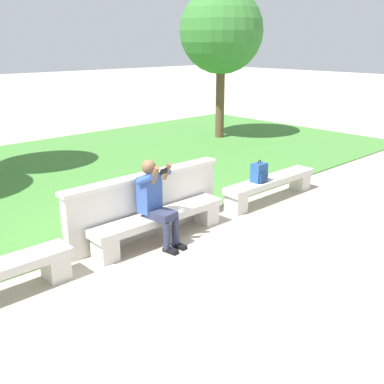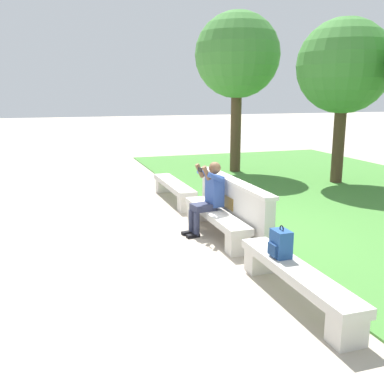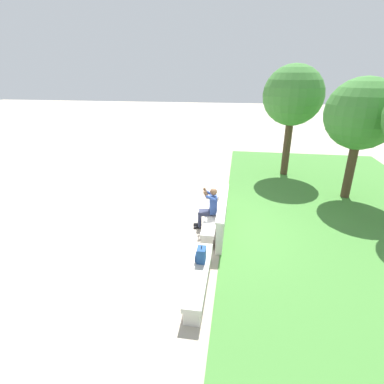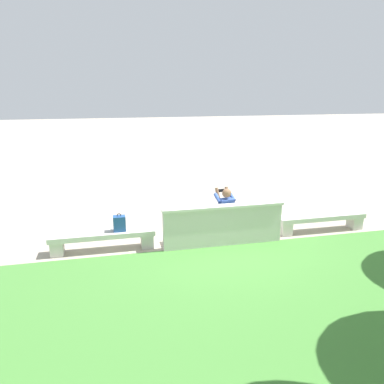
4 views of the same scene
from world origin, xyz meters
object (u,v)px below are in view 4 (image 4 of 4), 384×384
at_px(backpack, 119,224).
at_px(person_photographer, 224,211).
at_px(bench_mid, 103,238).
at_px(bench_main, 321,220).
at_px(bench_near, 219,228).

bearing_deg(backpack, person_photographer, -178.62).
bearing_deg(backpack, bench_mid, 2.28).
bearing_deg(bench_mid, bench_main, 180.00).
distance_m(bench_main, person_photographer, 2.67).
xyz_separation_m(bench_near, person_photographer, (-0.15, -0.08, 0.43)).
height_order(bench_near, person_photographer, person_photographer).
distance_m(bench_main, bench_mid, 5.57).
bearing_deg(person_photographer, backpack, 1.38).
bearing_deg(person_photographer, bench_main, 178.34).
xyz_separation_m(bench_mid, backpack, (-0.39, -0.02, 0.31)).
bearing_deg(bench_near, person_photographer, -152.18).
distance_m(bench_near, person_photographer, 0.46).
height_order(bench_mid, person_photographer, person_photographer).
distance_m(bench_main, bench_near, 2.78).
height_order(bench_mid, backpack, backpack).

